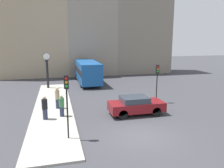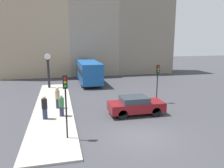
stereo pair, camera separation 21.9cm
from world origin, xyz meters
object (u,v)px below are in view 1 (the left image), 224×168
at_px(bus_distant, 87,71).
at_px(pedestrian_tan_coat, 57,98).
at_px(traffic_light_near, 67,94).
at_px(pedestrian_black_jacket, 45,108).
at_px(street_clock, 47,70).
at_px(pedestrian_green_hoodie, 62,106).
at_px(sedan_car, 136,105).
at_px(traffic_light_far, 157,76).

bearing_deg(bus_distant, pedestrian_tan_coat, -110.35).
height_order(traffic_light_near, pedestrian_black_jacket, traffic_light_near).
distance_m(street_clock, pedestrian_green_hoodie, 10.78).
bearing_deg(pedestrian_tan_coat, sedan_car, -24.84).
bearing_deg(traffic_light_near, traffic_light_far, 34.94).
bearing_deg(street_clock, traffic_light_near, -83.93).
relative_size(sedan_car, bus_distant, 0.49).
height_order(traffic_light_far, pedestrian_tan_coat, traffic_light_far).
height_order(bus_distant, street_clock, street_clock).
height_order(street_clock, pedestrian_black_jacket, street_clock).
bearing_deg(traffic_light_near, street_clock, 96.07).
bearing_deg(sedan_car, bus_distant, 97.66).
bearing_deg(pedestrian_tan_coat, pedestrian_black_jacket, -110.28).
bearing_deg(bus_distant, street_clock, -155.15).
bearing_deg(sedan_car, traffic_light_near, -148.76).
bearing_deg(sedan_car, pedestrian_green_hoodie, 173.32).
bearing_deg(traffic_light_near, sedan_car, 31.24).
bearing_deg(pedestrian_black_jacket, pedestrian_tan_coat, 69.72).
xyz_separation_m(traffic_light_far, pedestrian_tan_coat, (-8.83, 0.16, -1.51)).
xyz_separation_m(traffic_light_near, pedestrian_green_hoodie, (-0.24, 3.89, -1.84)).
relative_size(street_clock, pedestrian_green_hoodie, 2.54).
distance_m(sedan_car, bus_distant, 13.76).
xyz_separation_m(pedestrian_black_jacket, pedestrian_green_hoodie, (1.18, 0.35, -0.04)).
height_order(bus_distant, traffic_light_near, traffic_light_near).
distance_m(traffic_light_near, pedestrian_green_hoodie, 4.31).
distance_m(bus_distant, pedestrian_tan_coat, 11.64).
xyz_separation_m(bus_distant, pedestrian_black_jacket, (-4.93, -13.31, -0.70)).
relative_size(sedan_car, traffic_light_near, 1.15).
bearing_deg(pedestrian_green_hoodie, street_clock, 96.97).
distance_m(sedan_car, pedestrian_green_hoodie, 5.63).
distance_m(traffic_light_near, street_clock, 14.60).
bearing_deg(street_clock, pedestrian_black_jacket, -89.38).
bearing_deg(traffic_light_far, pedestrian_black_jacket, -166.95).
xyz_separation_m(sedan_car, traffic_light_near, (-5.34, -3.24, 2.01)).
xyz_separation_m(traffic_light_near, pedestrian_black_jacket, (-1.42, 3.54, -1.80)).
bearing_deg(pedestrian_green_hoodie, traffic_light_far, 12.56).
relative_size(street_clock, pedestrian_black_jacket, 2.43).
bearing_deg(street_clock, traffic_light_far, -41.53).
bearing_deg(bus_distant, traffic_light_near, -101.76).
distance_m(traffic_light_far, pedestrian_tan_coat, 8.96).
bearing_deg(street_clock, pedestrian_green_hoodie, -83.03).
height_order(sedan_car, pedestrian_tan_coat, pedestrian_tan_coat).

